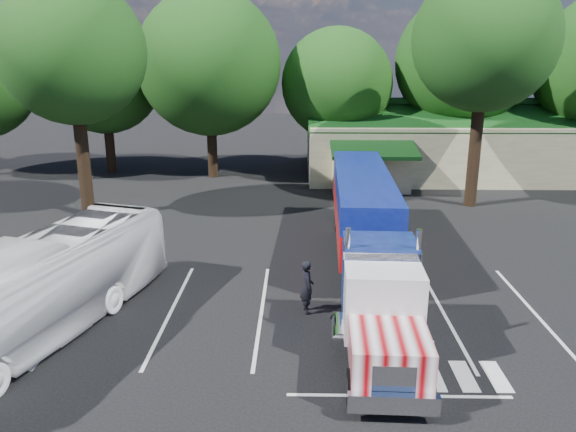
{
  "coord_description": "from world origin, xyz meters",
  "views": [
    {
      "loc": [
        1.3,
        -24.03,
        8.81
      ],
      "look_at": [
        0.83,
        -0.81,
        2.0
      ],
      "focal_mm": 35.0,
      "sensor_mm": 36.0,
      "label": 1
    }
  ],
  "objects_px": {
    "semi_truck": "(366,222)",
    "silver_sedan": "(416,176)",
    "bicycle": "(385,231)",
    "tour_bus": "(34,291)",
    "woman": "(307,287)"
  },
  "relations": [
    {
      "from": "semi_truck",
      "to": "silver_sedan",
      "type": "bearing_deg",
      "value": 74.08
    },
    {
      "from": "semi_truck",
      "to": "bicycle",
      "type": "height_order",
      "value": "semi_truck"
    },
    {
      "from": "semi_truck",
      "to": "tour_bus",
      "type": "distance_m",
      "value": 12.48
    },
    {
      "from": "semi_truck",
      "to": "tour_bus",
      "type": "height_order",
      "value": "semi_truck"
    },
    {
      "from": "woman",
      "to": "tour_bus",
      "type": "bearing_deg",
      "value": 89.26
    },
    {
      "from": "bicycle",
      "to": "silver_sedan",
      "type": "height_order",
      "value": "silver_sedan"
    },
    {
      "from": "semi_truck",
      "to": "silver_sedan",
      "type": "distance_m",
      "value": 17.12
    },
    {
      "from": "tour_bus",
      "to": "bicycle",
      "type": "bearing_deg",
      "value": 55.41
    },
    {
      "from": "semi_truck",
      "to": "silver_sedan",
      "type": "relative_size",
      "value": 4.91
    },
    {
      "from": "silver_sedan",
      "to": "semi_truck",
      "type": "bearing_deg",
      "value": 176.72
    },
    {
      "from": "semi_truck",
      "to": "woman",
      "type": "distance_m",
      "value": 4.68
    },
    {
      "from": "bicycle",
      "to": "tour_bus",
      "type": "bearing_deg",
      "value": -148.35
    },
    {
      "from": "tour_bus",
      "to": "woman",
      "type": "bearing_deg",
      "value": 29.81
    },
    {
      "from": "bicycle",
      "to": "tour_bus",
      "type": "xyz_separation_m",
      "value": [
        -12.5,
        -10.01,
        1.18
      ]
    },
    {
      "from": "silver_sedan",
      "to": "woman",
      "type": "bearing_deg",
      "value": 173.72
    }
  ]
}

